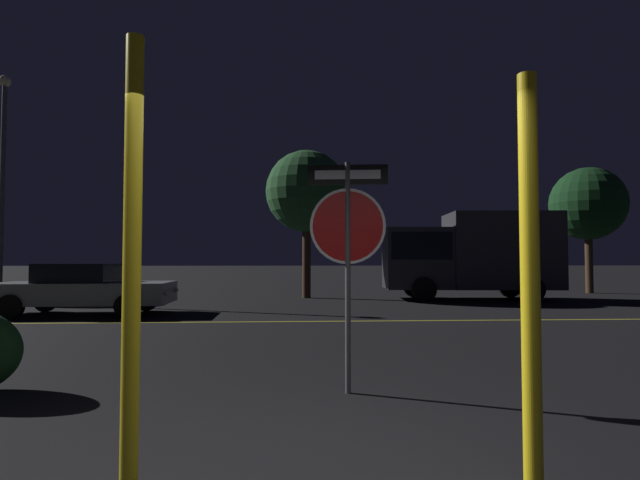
% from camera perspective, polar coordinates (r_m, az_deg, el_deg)
% --- Properties ---
extents(road_center_stripe, '(42.86, 0.12, 0.01)m').
position_cam_1_polar(road_center_stripe, '(11.82, -2.61, -9.29)').
color(road_center_stripe, gold).
rests_on(road_center_stripe, ground_plane).
extents(stop_sign, '(0.88, 0.13, 2.51)m').
position_cam_1_polar(stop_sign, '(5.46, 3.19, 1.27)').
color(stop_sign, '#4C4C51').
rests_on(stop_sign, ground_plane).
extents(yellow_pole_left, '(0.11, 0.11, 2.89)m').
position_cam_1_polar(yellow_pole_left, '(3.40, -20.68, -1.98)').
color(yellow_pole_left, yellow).
rests_on(yellow_pole_left, ground_plane).
extents(yellow_pole_right, '(0.12, 0.12, 2.60)m').
position_cam_1_polar(yellow_pole_right, '(3.35, 22.90, -4.42)').
color(yellow_pole_right, yellow).
rests_on(yellow_pole_right, ground_plane).
extents(passing_car_2, '(4.58, 2.10, 1.35)m').
position_cam_1_polar(passing_car_2, '(14.60, -25.45, -5.06)').
color(passing_car_2, '#9E9EA3').
rests_on(passing_car_2, ground_plane).
extents(delivery_truck, '(6.33, 2.81, 3.16)m').
position_cam_1_polar(delivery_truck, '(19.14, 16.54, -1.46)').
color(delivery_truck, '#2D2D33').
rests_on(delivery_truck, ground_plane).
extents(street_lamp, '(0.40, 0.40, 7.88)m').
position_cam_1_polar(street_lamp, '(20.62, -32.51, 7.22)').
color(street_lamp, '#4C4C51').
rests_on(street_lamp, ground_plane).
extents(tree_0, '(3.14, 3.14, 5.66)m').
position_cam_1_polar(tree_0, '(19.25, -1.54, 5.51)').
color(tree_0, '#422D1E').
rests_on(tree_0, ground_plane).
extents(tree_2, '(3.20, 3.20, 5.53)m').
position_cam_1_polar(tree_2, '(24.97, 28.28, 3.63)').
color(tree_2, '#422D1E').
rests_on(tree_2, ground_plane).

